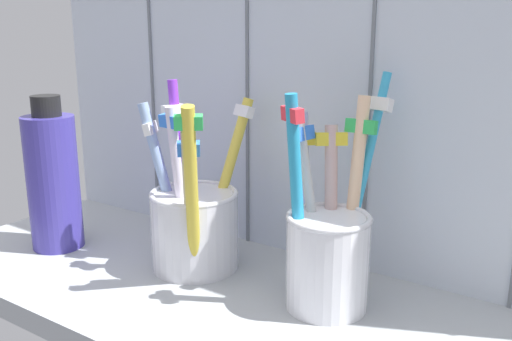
% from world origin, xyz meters
% --- Properties ---
extents(counter_slab, '(0.64, 0.22, 0.02)m').
position_xyz_m(counter_slab, '(0.00, 0.00, 0.01)').
color(counter_slab, '#9EA3A8').
rests_on(counter_slab, ground).
extents(tile_wall_back, '(0.64, 0.02, 0.45)m').
position_xyz_m(tile_wall_back, '(0.00, 0.12, 0.23)').
color(tile_wall_back, silver).
rests_on(tile_wall_back, ground).
extents(toothbrush_cup_left, '(0.10, 0.12, 0.17)m').
position_xyz_m(toothbrush_cup_left, '(-0.07, 0.03, 0.07)').
color(toothbrush_cup_left, silver).
rests_on(toothbrush_cup_left, counter_slab).
extents(toothbrush_cup_right, '(0.08, 0.10, 0.18)m').
position_xyz_m(toothbrush_cup_right, '(0.07, 0.03, 0.07)').
color(toothbrush_cup_right, white).
rests_on(toothbrush_cup_right, counter_slab).
extents(soap_bottle, '(0.05, 0.05, 0.15)m').
position_xyz_m(soap_bottle, '(-0.22, -0.01, 0.09)').
color(soap_bottle, '#3F369B').
rests_on(soap_bottle, counter_slab).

